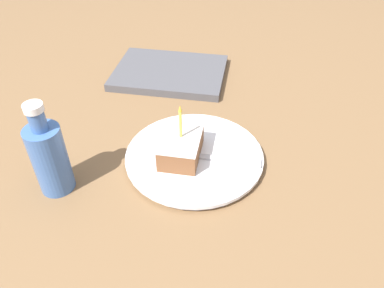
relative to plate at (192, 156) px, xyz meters
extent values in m
cube|color=brown|center=(0.00, 0.02, -0.03)|extent=(2.40, 2.40, 0.04)
cylinder|color=silver|center=(0.00, 0.00, 0.00)|extent=(0.26, 0.26, 0.02)
cylinder|color=silver|center=(0.00, 0.00, 0.00)|extent=(0.27, 0.27, 0.01)
cube|color=brown|center=(-0.02, -0.01, 0.03)|extent=(0.07, 0.11, 0.04)
cube|color=silver|center=(-0.02, -0.01, 0.05)|extent=(0.07, 0.11, 0.00)
cylinder|color=#EAD84C|center=(-0.02, -0.01, 0.08)|extent=(0.01, 0.01, 0.06)
cone|color=yellow|center=(-0.02, -0.01, 0.12)|extent=(0.01, 0.01, 0.01)
cube|color=#B2B2B7|center=(0.02, -0.01, 0.01)|extent=(0.15, 0.01, 0.00)
cube|color=#B2B2B7|center=(0.11, -0.01, 0.01)|extent=(0.05, 0.02, 0.00)
cylinder|color=#3F66A5|center=(-0.23, -0.11, 0.06)|extent=(0.06, 0.06, 0.13)
cylinder|color=#3F66A5|center=(-0.23, -0.11, 0.14)|extent=(0.03, 0.03, 0.04)
cylinder|color=white|center=(-0.23, -0.11, 0.17)|extent=(0.03, 0.03, 0.01)
cube|color=#4C4C51|center=(-0.12, 0.32, 0.00)|extent=(0.29, 0.22, 0.02)
camera|label=1|loc=(0.10, -0.55, 0.50)|focal=35.00mm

